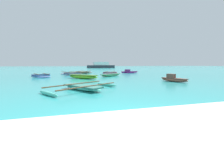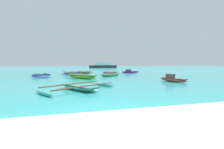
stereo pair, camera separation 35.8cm
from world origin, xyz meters
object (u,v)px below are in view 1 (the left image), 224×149
(moored_boat_2, at_px, (83,77))
(moored_boat_7, at_px, (174,79))
(moored_boat_5, at_px, (83,72))
(distant_ferry, at_px, (101,66))
(moored_boat_3, at_px, (82,87))
(moored_boat_8, at_px, (41,76))
(moored_boat_4, at_px, (72,74))
(moored_boat_1, at_px, (110,73))
(moored_boat_0, at_px, (111,75))
(moored_boat_6, at_px, (129,72))

(moored_boat_2, xyz_separation_m, moored_boat_7, (7.65, -4.86, 0.01))
(moored_boat_5, relative_size, distant_ferry, 0.41)
(moored_boat_3, relative_size, moored_boat_8, 1.33)
(moored_boat_4, xyz_separation_m, moored_boat_8, (-3.67, -2.38, -0.02))
(moored_boat_5, relative_size, moored_boat_7, 1.90)
(moored_boat_1, relative_size, moored_boat_7, 1.38)
(moored_boat_5, height_order, distant_ferry, distant_ferry)
(moored_boat_0, distance_m, moored_boat_8, 8.51)
(moored_boat_8, bearing_deg, distant_ferry, 48.04)
(moored_boat_0, height_order, moored_boat_4, moored_boat_4)
(moored_boat_0, distance_m, moored_boat_3, 10.46)
(moored_boat_7, bearing_deg, moored_boat_5, -176.92)
(moored_boat_2, bearing_deg, moored_boat_1, 93.52)
(moored_boat_3, height_order, moored_boat_5, moored_boat_5)
(moored_boat_1, xyz_separation_m, moored_boat_3, (-4.95, -12.64, -0.06))
(moored_boat_5, height_order, moored_boat_8, moored_boat_8)
(moored_boat_7, distance_m, moored_boat_8, 14.87)
(moored_boat_0, height_order, moored_boat_5, moored_boat_5)
(moored_boat_5, distance_m, distant_ferry, 38.06)
(moored_boat_6, distance_m, moored_boat_8, 14.27)
(moored_boat_2, height_order, moored_boat_8, moored_boat_8)
(moored_boat_1, height_order, moored_boat_5, moored_boat_1)
(moored_boat_2, height_order, moored_boat_7, moored_boat_7)
(moored_boat_1, relative_size, moored_boat_6, 1.08)
(moored_boat_5, distance_m, moored_boat_7, 15.63)
(moored_boat_0, bearing_deg, moored_boat_2, 178.88)
(moored_boat_7, bearing_deg, moored_boat_1, 173.63)
(moored_boat_0, xyz_separation_m, moored_boat_7, (3.96, -7.28, 0.07))
(moored_boat_2, xyz_separation_m, distant_ferry, (10.70, 45.75, 0.79))
(moored_boat_0, relative_size, moored_boat_3, 0.68)
(moored_boat_7, bearing_deg, moored_boat_2, -146.28)
(moored_boat_7, relative_size, distant_ferry, 0.22)
(moored_boat_2, bearing_deg, moored_boat_6, 85.99)
(moored_boat_7, distance_m, distant_ferry, 50.71)
(moored_boat_4, relative_size, moored_boat_5, 1.03)
(moored_boat_6, bearing_deg, moored_boat_3, -123.64)
(moored_boat_0, relative_size, moored_boat_2, 1.01)
(moored_boat_1, height_order, moored_boat_3, moored_boat_1)
(moored_boat_1, height_order, moored_boat_2, moored_boat_1)
(moored_boat_2, distance_m, moored_boat_8, 5.81)
(moored_boat_4, relative_size, moored_boat_7, 1.96)
(moored_boat_4, xyz_separation_m, distant_ferry, (11.81, 40.07, 0.80))
(moored_boat_5, bearing_deg, moored_boat_2, -65.15)
(moored_boat_0, distance_m, moored_boat_5, 7.35)
(moored_boat_0, height_order, moored_boat_1, moored_boat_1)
(moored_boat_4, relative_size, moored_boat_8, 1.35)
(moored_boat_0, distance_m, moored_boat_7, 8.29)
(moored_boat_1, xyz_separation_m, moored_boat_7, (3.27, -10.37, 0.03))
(moored_boat_1, relative_size, moored_boat_5, 0.73)
(moored_boat_2, bearing_deg, moored_boat_4, 143.02)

